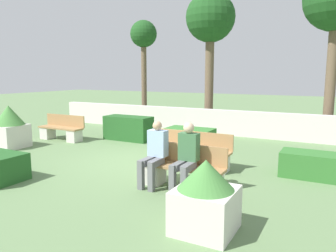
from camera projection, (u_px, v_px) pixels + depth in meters
name	position (u px, v px, depth m)	size (l,w,h in m)	color
ground_plane	(140.00, 161.00, 8.60)	(60.00, 60.00, 0.00)	#607F51
perimeter_wall	(206.00, 121.00, 12.61)	(13.90, 0.30, 0.93)	beige
bench_front	(183.00, 172.00, 6.53)	(1.72, 0.48, 0.86)	#A37A4C
bench_left_side	(61.00, 131.00, 11.29)	(1.72, 0.48, 0.86)	#A37A4C
bench_right_side	(191.00, 154.00, 7.97)	(1.98, 0.49, 0.86)	#A37A4C
person_seated_man	(186.00, 154.00, 6.28)	(0.38, 0.64, 1.34)	slate
person_seated_woman	(155.00, 151.00, 6.60)	(0.38, 0.64, 1.32)	slate
hedge_block_near_right	(190.00, 139.00, 9.92)	(1.42, 0.83, 0.63)	#33702D
hedge_block_mid_left	(308.00, 165.00, 7.23)	(1.17, 0.71, 0.55)	#33702D
hedge_block_mid_right	(128.00, 128.00, 11.30)	(1.66, 0.70, 0.82)	#235623
planter_corner_left	(10.00, 126.00, 10.09)	(0.92, 0.92, 1.31)	beige
planter_corner_right	(205.00, 196.00, 4.68)	(0.84, 0.84, 1.06)	beige
tree_leftmost	(144.00, 39.00, 14.94)	(1.22, 1.22, 4.68)	brown
tree_center_left	(210.00, 21.00, 12.95)	(1.96, 1.96, 5.46)	brown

